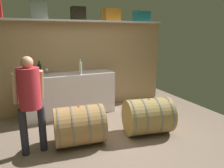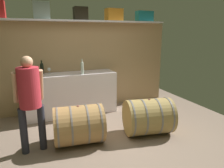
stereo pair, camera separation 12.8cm
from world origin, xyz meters
name	(u,v)px [view 1 (the left image)]	position (x,y,z in m)	size (l,w,h in m)	color
ground_plane	(102,135)	(0.00, 0.52, -0.01)	(5.71, 7.39, 0.02)	#806B5B
back_wall_panel	(78,67)	(0.00, 2.10, 1.03)	(4.51, 0.10, 2.06)	#A6845A
high_shelf_board	(78,21)	(0.00, 1.95, 2.07)	(4.15, 0.40, 0.03)	silver
toolcase_grey	(39,10)	(-0.80, 1.95, 2.27)	(0.32, 0.27, 0.35)	gray
toolcase_black	(78,14)	(0.01, 1.95, 2.23)	(0.30, 0.24, 0.28)	black
toolcase_orange	(111,15)	(0.81, 1.95, 2.23)	(0.39, 0.23, 0.28)	orange
toolcase_teal	(141,16)	(1.63, 1.95, 2.21)	(0.42, 0.20, 0.25)	#1C737C
work_cabinet	(70,94)	(-0.30, 1.76, 0.47)	(1.99, 0.55, 0.94)	white
wine_bottle_clear	(80,68)	(-0.08, 1.56, 1.09)	(0.06, 0.06, 0.33)	#B3C5B7
wine_bottle_dark	(40,68)	(-0.89, 1.94, 1.07)	(0.08, 0.08, 0.30)	black
wine_glass	(47,70)	(-0.74, 1.91, 1.03)	(0.07, 0.07, 0.13)	white
wine_barrel_near	(79,125)	(-0.46, 0.37, 0.33)	(0.87, 0.73, 0.66)	#A47A45
wine_barrel_far	(148,116)	(0.80, 0.24, 0.33)	(0.93, 0.78, 0.67)	#A08448
winemaker_pouring	(30,96)	(-1.18, 0.40, 0.92)	(0.46, 0.38, 1.50)	#282833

